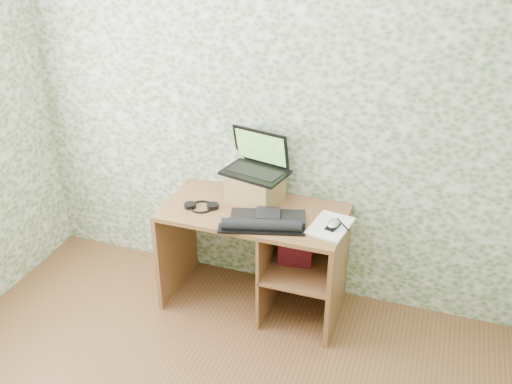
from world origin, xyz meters
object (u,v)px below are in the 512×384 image
at_px(riser, 255,187).
at_px(notepad, 330,226).
at_px(laptop, 257,162).
at_px(desk, 266,245).
at_px(keyboard, 265,221).

relative_size(riser, notepad, 1.02).
height_order(laptop, notepad, laptop).
bearing_deg(laptop, desk, -41.17).
bearing_deg(keyboard, desk, 90.47).
bearing_deg(notepad, keyboard, -155.86).
bearing_deg(notepad, desk, -179.64).
relative_size(keyboard, notepad, 1.73).
relative_size(desk, keyboard, 2.19).
bearing_deg(keyboard, notepad, -0.33).
height_order(riser, keyboard, riser).
xyz_separation_m(riser, laptop, (-0.00, 0.04, 0.16)).
distance_m(desk, riser, 0.40).
xyz_separation_m(desk, notepad, (0.44, -0.07, 0.28)).
distance_m(desk, notepad, 0.53).
relative_size(riser, laptop, 0.70).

